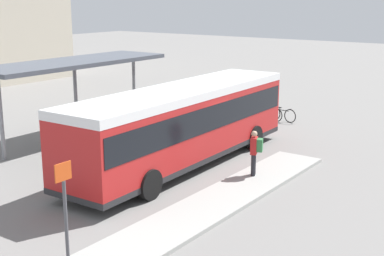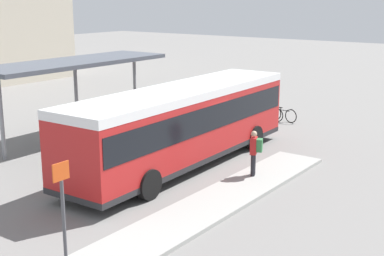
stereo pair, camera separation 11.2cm
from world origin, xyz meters
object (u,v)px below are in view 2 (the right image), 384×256
(bicycle_black, at_px, (283,114))
(pedestrian_waiting, at_px, (255,150))
(city_bus, at_px, (183,120))
(bicycle_orange, at_px, (269,114))
(bicycle_green, at_px, (258,112))
(potted_planter_far_side, at_px, (94,141))
(platform_sign, at_px, (64,217))
(bicycle_yellow, at_px, (244,111))
(potted_planter_near_shelter, at_px, (167,117))

(bicycle_black, bearing_deg, pedestrian_waiting, -59.93)
(city_bus, relative_size, bicycle_orange, 6.72)
(bicycle_green, bearing_deg, city_bus, -70.23)
(potted_planter_far_side, distance_m, platform_sign, 9.73)
(city_bus, distance_m, potted_planter_far_side, 3.87)
(bicycle_yellow, bearing_deg, pedestrian_waiting, -47.81)
(pedestrian_waiting, height_order, bicycle_orange, pedestrian_waiting)
(city_bus, bearing_deg, bicycle_green, 9.28)
(bicycle_green, relative_size, platform_sign, 0.61)
(bicycle_yellow, distance_m, potted_planter_far_side, 9.85)
(bicycle_green, distance_m, bicycle_yellow, 0.72)
(potted_planter_far_side, bearing_deg, bicycle_black, -17.29)
(bicycle_yellow, bearing_deg, bicycle_black, 20.78)
(bicycle_black, bearing_deg, city_bus, -78.53)
(potted_planter_near_shelter, bearing_deg, bicycle_yellow, -17.45)
(city_bus, height_order, bicycle_green, city_bus)
(pedestrian_waiting, relative_size, bicycle_green, 0.93)
(bicycle_orange, bearing_deg, bicycle_green, 175.90)
(bicycle_orange, distance_m, bicycle_yellow, 1.38)
(pedestrian_waiting, bearing_deg, city_bus, -17.04)
(bicycle_green, height_order, bicycle_yellow, bicycle_green)
(bicycle_yellow, relative_size, platform_sign, 0.61)
(pedestrian_waiting, distance_m, bicycle_yellow, 9.87)
(potted_planter_near_shelter, bearing_deg, city_bus, -134.46)
(city_bus, distance_m, platform_sign, 8.95)
(bicycle_yellow, distance_m, potted_planter_near_shelter, 4.95)
(pedestrian_waiting, height_order, bicycle_yellow, pedestrian_waiting)
(bicycle_orange, relative_size, bicycle_yellow, 0.99)
(bicycle_orange, xyz_separation_m, bicycle_green, (0.08, 0.69, 0.01))
(bicycle_green, relative_size, bicycle_yellow, 1.01)
(bicycle_orange, distance_m, potted_planter_near_shelter, 5.63)
(city_bus, bearing_deg, bicycle_black, 0.31)
(potted_planter_near_shelter, bearing_deg, potted_planter_far_side, -175.84)
(pedestrian_waiting, height_order, potted_planter_far_side, pedestrian_waiting)
(bicycle_orange, relative_size, bicycle_green, 0.99)
(pedestrian_waiting, relative_size, bicycle_orange, 0.94)
(bicycle_black, distance_m, potted_planter_near_shelter, 6.24)
(pedestrian_waiting, xyz_separation_m, potted_planter_near_shelter, (3.57, 6.81, -0.36))
(pedestrian_waiting, distance_m, bicycle_green, 9.69)
(city_bus, distance_m, bicycle_yellow, 8.92)
(platform_sign, bearing_deg, pedestrian_waiting, 0.95)
(bicycle_green, xyz_separation_m, potted_planter_near_shelter, (-4.92, 2.17, 0.30))
(potted_planter_near_shelter, relative_size, platform_sign, 0.48)
(city_bus, bearing_deg, pedestrian_waiting, -87.50)
(bicycle_orange, bearing_deg, pedestrian_waiting, -62.56)
(city_bus, xyz_separation_m, bicycle_black, (8.91, 0.31, -1.39))
(platform_sign, bearing_deg, bicycle_green, 15.63)
(pedestrian_waiting, bearing_deg, potted_planter_near_shelter, -48.86)
(city_bus, relative_size, potted_planter_near_shelter, 8.56)
(bicycle_black, distance_m, bicycle_yellow, 2.10)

